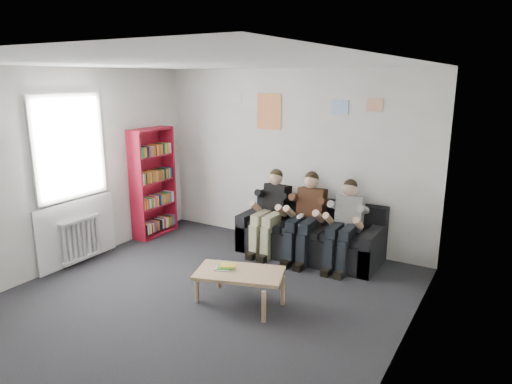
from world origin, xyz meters
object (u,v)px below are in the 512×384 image
at_px(person_left, 270,212).
at_px(person_right, 344,225).
at_px(bookshelf, 153,183).
at_px(person_middle, 306,218).
at_px(sofa, 311,236).
at_px(coffee_table, 240,275).

relative_size(person_left, person_right, 1.02).
distance_m(bookshelf, person_middle, 2.64).
relative_size(sofa, coffee_table, 2.07).
height_order(bookshelf, person_right, bookshelf).
xyz_separation_m(sofa, person_left, (-0.57, -0.19, 0.33)).
distance_m(sofa, person_left, 0.69).
xyz_separation_m(coffee_table, person_middle, (0.09, 1.61, 0.28)).
bearing_deg(sofa, person_middle, -90.00).
bearing_deg(sofa, person_right, -18.29).
bearing_deg(person_right, bookshelf, 179.30).
bearing_deg(sofa, bookshelf, -169.81).
xyz_separation_m(bookshelf, person_right, (3.19, 0.28, -0.28)).
bearing_deg(person_right, person_left, 174.36).
xyz_separation_m(person_left, person_right, (1.15, 0.00, -0.01)).
height_order(coffee_table, person_right, person_right).
relative_size(person_middle, person_right, 1.04).
xyz_separation_m(person_middle, person_right, (0.57, 0.00, -0.02)).
height_order(person_middle, person_right, person_middle).
distance_m(bookshelf, coffee_table, 2.90).
bearing_deg(bookshelf, sofa, 7.10).
height_order(coffee_table, person_middle, person_middle).
bearing_deg(person_right, coffee_table, -118.12).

